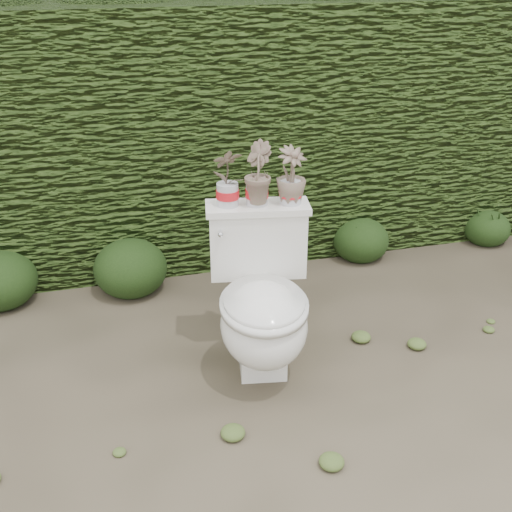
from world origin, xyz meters
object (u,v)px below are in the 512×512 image
object	(u,v)px
potted_plant_center	(257,176)
potted_plant_right	(291,177)
potted_plant_left	(227,179)
toilet	(262,305)

from	to	relation	value
potted_plant_center	potted_plant_right	bearing A→B (deg)	-99.46
potted_plant_left	potted_plant_center	size ratio (longest dim) A/B	0.92
potted_plant_center	potted_plant_right	size ratio (longest dim) A/B	1.11
toilet	potted_plant_left	xyz separation A→B (m)	(-0.10, 0.26, 0.55)
toilet	potted_plant_center	bearing A→B (deg)	90.80
potted_plant_center	potted_plant_right	distance (m)	0.16
toilet	potted_plant_center	world-z (taller)	potted_plant_center
toilet	potted_plant_left	distance (m)	0.62
potted_plant_right	toilet	bearing A→B (deg)	-153.21
potted_plant_left	potted_plant_center	xyz separation A→B (m)	(0.14, -0.02, 0.01)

